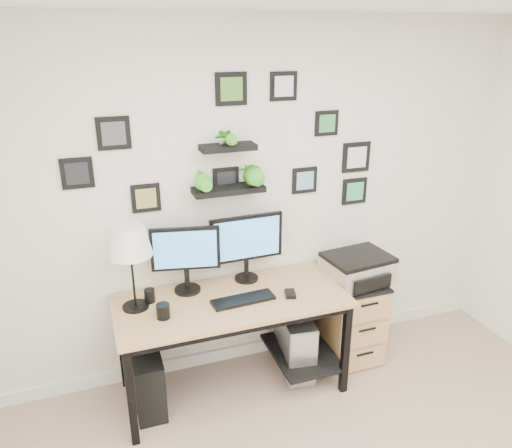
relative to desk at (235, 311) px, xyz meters
name	(u,v)px	position (x,y,z in m)	size (l,w,h in m)	color
room	(264,345)	(0.34, 0.32, -0.58)	(4.00, 4.00, 4.00)	tan
desk	(235,311)	(0.00, 0.00, 0.00)	(1.60, 0.70, 0.75)	tan
monitor_left	(186,255)	(-0.30, 0.17, 0.41)	(0.47, 0.22, 0.49)	black
monitor_right	(247,242)	(0.15, 0.20, 0.43)	(0.55, 0.18, 0.51)	black
keyboard	(243,300)	(0.03, -0.09, 0.13)	(0.44, 0.14, 0.02)	black
mouse	(290,294)	(0.36, -0.13, 0.14)	(0.07, 0.10, 0.03)	black
table_lamp	(130,243)	(-0.67, 0.07, 0.59)	(0.29, 0.29, 0.58)	black
mug	(163,311)	(-0.52, -0.12, 0.17)	(0.09, 0.09, 0.10)	black
pen_cup	(150,296)	(-0.57, 0.11, 0.17)	(0.07, 0.07, 0.09)	black
pc_tower_black	(148,380)	(-0.65, -0.02, -0.41)	(0.19, 0.44, 0.44)	black
pc_tower_grey	(295,343)	(0.48, 0.02, -0.39)	(0.28, 0.51, 0.48)	gray
file_cabinet	(349,318)	(0.97, 0.06, -0.29)	(0.43, 0.53, 0.67)	tan
printer	(358,269)	(0.99, 0.03, 0.15)	(0.51, 0.43, 0.22)	silver
wall_decor	(236,160)	(0.10, 0.26, 1.03)	(2.23, 0.18, 1.03)	black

